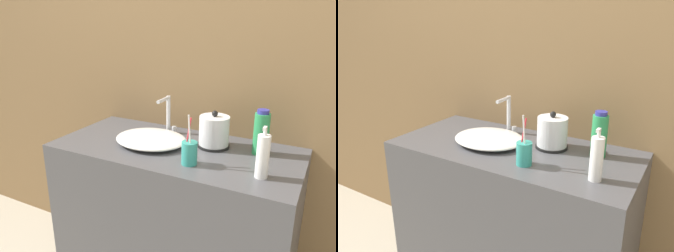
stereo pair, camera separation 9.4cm
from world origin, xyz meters
TOP-DOWN VIEW (x-y plane):
  - wall_back at (0.00, 0.57)m, footprint 6.00×0.04m
  - vanity_counter at (0.00, 0.28)m, footprint 1.17×0.55m
  - sink_basin at (-0.13, 0.27)m, footprint 0.36×0.30m
  - faucet at (-0.12, 0.44)m, footprint 0.06×0.12m
  - electric_kettle at (0.16, 0.37)m, footprint 0.15×0.15m
  - toothbrush_cup at (0.14, 0.13)m, footprint 0.07×0.07m
  - lotion_bottle at (0.43, 0.15)m, footprint 0.05×0.05m
  - shampoo_bottle at (0.37, 0.38)m, footprint 0.07×0.07m

SIDE VIEW (x-z plane):
  - vanity_counter at x=0.00m, z-range 0.00..0.91m
  - sink_basin at x=-0.13m, z-range 0.91..0.95m
  - toothbrush_cup at x=0.14m, z-range 0.85..1.07m
  - electric_kettle at x=0.16m, z-range 0.89..1.06m
  - lotion_bottle at x=0.43m, z-range 0.89..1.10m
  - shampoo_bottle at x=0.37m, z-range 0.90..1.11m
  - faucet at x=-0.12m, z-range 0.91..1.12m
  - wall_back at x=0.00m, z-range 0.00..2.60m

